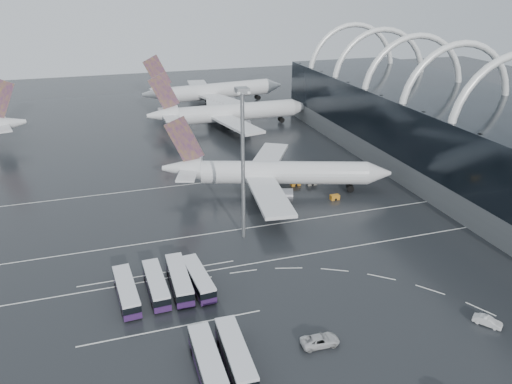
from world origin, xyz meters
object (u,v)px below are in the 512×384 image
object	(u,v)px
airliner_gate_b	(229,113)
bus_row_near_b	(156,284)
airliner_main	(273,173)
bus_row_near_c	(179,279)
bus_row_near_d	(198,278)
bus_row_far_c	(235,354)
gse_cart_belly_e	(295,183)
gse_cart_belly_a	(335,197)
van_curve_a	(320,340)
airliner_gate_c	(213,92)
van_curve_c	(488,321)
bus_row_near_a	(126,291)
bus_row_far_b	(208,363)
floodlight_mast	(243,147)
gse_cart_belly_b	(312,182)

from	to	relation	value
airliner_gate_b	bus_row_near_b	size ratio (longest dim) A/B	4.70
bus_row_near_b	airliner_main	bearing A→B (deg)	-45.37
bus_row_near_b	bus_row_near_c	bearing A→B (deg)	-88.44
airliner_main	bus_row_near_d	world-z (taller)	airliner_main
bus_row_far_c	gse_cart_belly_e	bearing A→B (deg)	-27.53
airliner_gate_b	gse_cart_belly_a	distance (m)	69.36
van_curve_a	gse_cart_belly_a	size ratio (longest dim) A/B	2.64
airliner_gate_c	gse_cart_belly_a	xyz separation A→B (m)	(5.27, -103.79, -4.88)
gse_cart_belly_a	airliner_gate_c	bearing A→B (deg)	92.91
bus_row_near_b	van_curve_c	world-z (taller)	bus_row_near_b
bus_row_near_a	bus_row_near_d	distance (m)	11.99
airliner_gate_b	van_curve_c	xyz separation A→B (m)	(9.25, -118.64, -4.43)
airliner_gate_b	airliner_main	bearing A→B (deg)	-94.88
bus_row_far_b	bus_row_far_c	bearing A→B (deg)	-82.31
airliner_gate_b	floodlight_mast	size ratio (longest dim) A/B	1.92
floodlight_mast	airliner_gate_b	bearing A→B (deg)	77.18
bus_row_far_c	floodlight_mast	bearing A→B (deg)	-16.66
van_curve_a	airliner_gate_b	bearing A→B (deg)	-6.00
bus_row_far_b	bus_row_near_b	bearing A→B (deg)	11.50
bus_row_near_c	bus_row_far_c	world-z (taller)	bus_row_far_c
bus_row_near_d	gse_cart_belly_b	xyz separation A→B (m)	(37.15, 36.49, -0.97)
airliner_main	gse_cart_belly_b	size ratio (longest dim) A/B	21.97
bus_row_near_c	floodlight_mast	bearing A→B (deg)	-46.85
bus_row_near_c	van_curve_c	xyz separation A→B (m)	(43.15, -24.30, -1.05)
bus_row_near_a	bus_row_near_b	distance (m)	4.91
bus_row_near_a	airliner_gate_b	bearing A→B (deg)	-28.23
bus_row_near_c	bus_row_near_d	world-z (taller)	bus_row_near_c
bus_row_far_b	van_curve_c	bearing A→B (deg)	-93.73
bus_row_far_c	gse_cart_belly_a	world-z (taller)	bus_row_far_c
bus_row_near_d	bus_row_far_b	distance (m)	20.88
airliner_gate_c	van_curve_a	world-z (taller)	airliner_gate_c
airliner_gate_b	van_curve_a	xyz separation A→B (m)	(-17.06, -114.94, -4.33)
van_curve_a	van_curve_c	xyz separation A→B (m)	(26.31, -3.70, -0.10)
bus_row_far_b	van_curve_c	size ratio (longest dim) A/B	3.15
bus_row_far_c	gse_cart_belly_a	distance (m)	59.74
floodlight_mast	bus_row_far_c	bearing A→B (deg)	-108.23
bus_row_near_b	gse_cart_belly_e	world-z (taller)	bus_row_near_b
gse_cart_belly_e	bus_row_near_c	bearing A→B (deg)	-134.50
bus_row_near_d	bus_row_near_c	bearing A→B (deg)	74.45
airliner_gate_c	bus_row_far_b	xyz separation A→B (m)	(-36.35, -150.64, -3.66)
bus_row_near_a	airliner_main	bearing A→B (deg)	-50.86
airliner_gate_b	gse_cart_belly_a	bearing A→B (deg)	-83.86
bus_row_far_b	gse_cart_belly_b	xyz separation A→B (m)	(40.10, 57.16, -1.12)
airliner_main	floodlight_mast	distance (m)	28.55
airliner_main	bus_row_near_c	size ratio (longest dim) A/B	4.23
airliner_main	bus_row_far_b	world-z (taller)	airliner_main
airliner_main	floodlight_mast	bearing A→B (deg)	-104.64
gse_cart_belly_b	bus_row_near_d	bearing A→B (deg)	-135.52
airliner_main	gse_cart_belly_a	distance (m)	16.24
gse_cart_belly_b	bus_row_far_b	bearing A→B (deg)	-125.05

